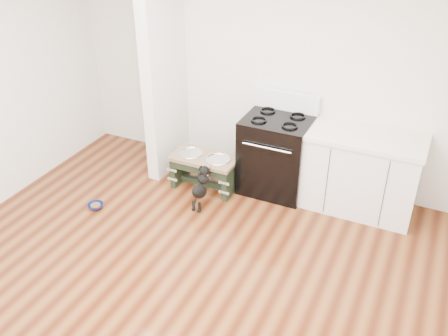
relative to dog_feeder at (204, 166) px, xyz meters
The scene contains 8 objects.
ground 1.90m from the dog_feeder, 74.01° to the right, with size 5.00×5.00×0.00m, color #421A0B.
room_shell 2.30m from the dog_feeder, 74.01° to the right, with size 5.00×5.00×5.00m.
partition_wall 1.27m from the dog_feeder, 156.00° to the left, with size 0.15×0.80×2.70m, color silver.
oven_range 0.86m from the dog_feeder, 24.57° to the left, with size 0.76×0.69×1.14m.
cabinet_run 1.79m from the dog_feeder, 11.94° to the left, with size 1.24×0.64×0.91m.
dog_feeder is the anchor object (origin of this frame).
puppy 0.39m from the dog_feeder, 68.85° to the right, with size 0.14×0.40×0.47m.
floor_bowl 1.33m from the dog_feeder, 135.46° to the right, with size 0.21×0.21×0.06m.
Camera 1 is at (1.85, -2.70, 3.28)m, focal length 40.00 mm.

